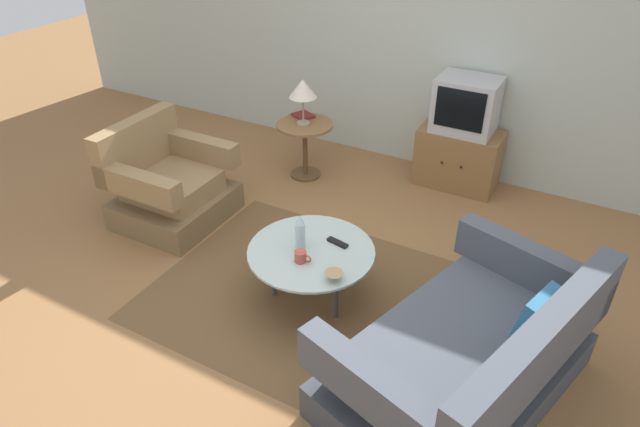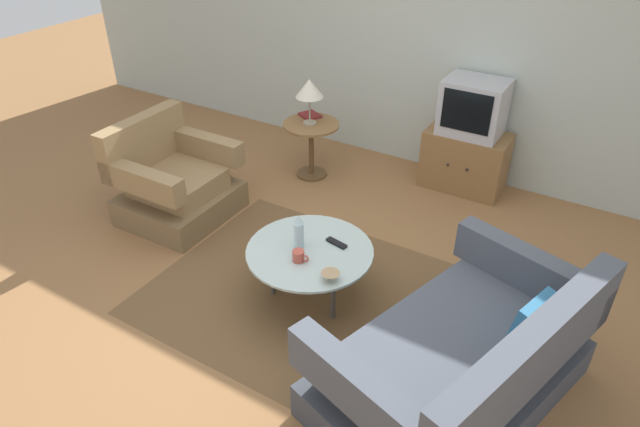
{
  "view_description": "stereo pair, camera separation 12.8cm",
  "coord_description": "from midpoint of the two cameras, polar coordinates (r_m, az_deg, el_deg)",
  "views": [
    {
      "loc": [
        1.66,
        -2.63,
        2.69
      ],
      "look_at": [
        0.07,
        0.26,
        0.55
      ],
      "focal_mm": 31.15,
      "sensor_mm": 36.0,
      "label": 1
    },
    {
      "loc": [
        1.78,
        -2.57,
        2.69
      ],
      "look_at": [
        0.07,
        0.26,
        0.55
      ],
      "focal_mm": 31.15,
      "sensor_mm": 36.0,
      "label": 2
    }
  ],
  "objects": [
    {
      "name": "vase",
      "position": [
        3.77,
        -3.06,
        -1.99
      ],
      "size": [
        0.07,
        0.07,
        0.26
      ],
      "color": "silver",
      "rests_on": "coffee_table"
    },
    {
      "name": "couch",
      "position": [
        3.34,
        13.74,
        -14.34
      ],
      "size": [
        1.4,
        1.79,
        0.85
      ],
      "rotation": [
        0.0,
        0.0,
        1.28
      ],
      "color": "#3E424B",
      "rests_on": "ground"
    },
    {
      "name": "armchair",
      "position": [
        4.95,
        -16.02,
        2.66
      ],
      "size": [
        0.82,
        0.89,
        0.86
      ],
      "rotation": [
        0.0,
        0.0,
        -1.56
      ],
      "color": "brown",
      "rests_on": "ground"
    },
    {
      "name": "coffee_table",
      "position": [
        3.83,
        -1.87,
        -4.13
      ],
      "size": [
        0.88,
        0.88,
        0.41
      ],
      "color": "#B2C6C1",
      "rests_on": "ground"
    },
    {
      "name": "table_lamp",
      "position": [
        5.17,
        -2.5,
        12.62
      ],
      "size": [
        0.26,
        0.26,
        0.43
      ],
      "color": "#9E937A",
      "rests_on": "side_table"
    },
    {
      "name": "tv_remote_dark",
      "position": [
        3.86,
        0.86,
        -3.02
      ],
      "size": [
        0.17,
        0.07,
        0.02
      ],
      "rotation": [
        0.0,
        0.0,
        6.1
      ],
      "color": "black",
      "rests_on": "coffee_table"
    },
    {
      "name": "book",
      "position": [
        5.46,
        -2.43,
        10.02
      ],
      "size": [
        0.24,
        0.23,
        0.02
      ],
      "rotation": [
        0.0,
        0.0,
        -0.44
      ],
      "color": "maroon",
      "rests_on": "side_table"
    },
    {
      "name": "ground_plane",
      "position": [
        4.12,
        -3.46,
        -7.91
      ],
      "size": [
        16.0,
        16.0,
        0.0
      ],
      "primitive_type": "plane",
      "color": "olive"
    },
    {
      "name": "mug",
      "position": [
        3.69,
        -2.97,
        -4.44
      ],
      "size": [
        0.12,
        0.08,
        0.08
      ],
      "color": "#B74C3D",
      "rests_on": "coffee_table"
    },
    {
      "name": "side_table",
      "position": [
        5.37,
        -2.24,
        7.73
      ],
      "size": [
        0.54,
        0.54,
        0.55
      ],
      "color": "olive",
      "rests_on": "ground"
    },
    {
      "name": "bowl",
      "position": [
        3.54,
        0.39,
        -6.45
      ],
      "size": [
        0.12,
        0.12,
        0.06
      ],
      "color": "tan",
      "rests_on": "coffee_table"
    },
    {
      "name": "tv_stand",
      "position": [
        5.41,
        13.33,
        5.58
      ],
      "size": [
        0.75,
        0.44,
        0.56
      ],
      "color": "olive",
      "rests_on": "ground"
    },
    {
      "name": "area_rug",
      "position": [
        4.07,
        -1.78,
        -8.45
      ],
      "size": [
        2.23,
        1.79,
        0.0
      ],
      "primitive_type": "cube",
      "color": "brown",
      "rests_on": "ground"
    },
    {
      "name": "television",
      "position": [
        5.21,
        14.1,
        10.76
      ],
      "size": [
        0.54,
        0.42,
        0.49
      ],
      "color": "#B7B7BC",
      "rests_on": "tv_stand"
    },
    {
      "name": "back_wall",
      "position": [
        5.46,
        10.2,
        18.27
      ],
      "size": [
        9.0,
        0.12,
        2.7
      ],
      "primitive_type": "cube",
      "color": "#B2BCB2",
      "rests_on": "ground"
    }
  ]
}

